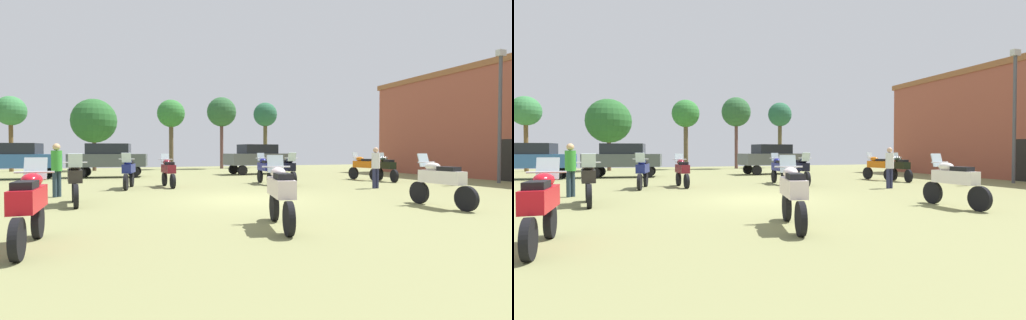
{
  "view_description": "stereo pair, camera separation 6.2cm",
  "coord_description": "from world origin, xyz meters",
  "views": [
    {
      "loc": [
        -3.82,
        -11.62,
        1.6
      ],
      "look_at": [
        2.36,
        5.58,
        1.15
      ],
      "focal_mm": 26.7,
      "sensor_mm": 36.0,
      "label": 1
    },
    {
      "loc": [
        -3.76,
        -11.64,
        1.6
      ],
      "look_at": [
        2.36,
        5.58,
        1.15
      ],
      "focal_mm": 26.7,
      "sensor_mm": 36.0,
      "label": 2
    }
  ],
  "objects": [
    {
      "name": "lamp_post",
      "position": [
        13.6,
        1.78,
        3.64
      ],
      "size": [
        0.44,
        0.24,
        6.46
      ],
      "color": "#47474C",
      "rests_on": "ground"
    },
    {
      "name": "motorcycle_6",
      "position": [
        2.67,
        5.22,
        0.74
      ],
      "size": [
        0.62,
        2.23,
        1.47
      ],
      "rotation": [
        0.0,
        0.0,
        -0.06
      ],
      "color": "black",
      "rests_on": "ground"
    },
    {
      "name": "motorcycle_7",
      "position": [
        -5.05,
        0.52,
        0.76
      ],
      "size": [
        0.64,
        2.16,
        1.51
      ],
      "rotation": [
        0.0,
        0.0,
        3.27
      ],
      "color": "black",
      "rests_on": "ground"
    },
    {
      "name": "person_2",
      "position": [
        -5.84,
        2.83,
        1.09
      ],
      "size": [
        0.48,
        0.48,
        1.83
      ],
      "rotation": [
        0.0,
        0.0,
        3.97
      ],
      "color": "#23343E",
      "rests_on": "ground"
    },
    {
      "name": "motorcycle_8",
      "position": [
        -5.21,
        -4.61,
        0.74
      ],
      "size": [
        0.62,
        2.15,
        1.46
      ],
      "rotation": [
        0.0,
        0.0,
        0.01
      ],
      "color": "black",
      "rests_on": "ground"
    },
    {
      "name": "tree_4",
      "position": [
        -5.68,
        20.81,
        3.93
      ],
      "size": [
        3.45,
        3.45,
        5.65
      ],
      "color": "brown",
      "rests_on": "ground"
    },
    {
      "name": "motorcycle_1",
      "position": [
        3.39,
        4.18,
        0.76
      ],
      "size": [
        0.62,
        2.19,
        1.51
      ],
      "rotation": [
        0.0,
        0.0,
        3.05
      ],
      "color": "black",
      "rests_on": "ground"
    },
    {
      "name": "tree_1",
      "position": [
        4.69,
        21.03,
        4.96
      ],
      "size": [
        2.58,
        2.58,
        6.29
      ],
      "color": "brown",
      "rests_on": "ground"
    },
    {
      "name": "person_1",
      "position": [
        6.29,
        1.65,
        1.02
      ],
      "size": [
        0.38,
        0.38,
        1.72
      ],
      "rotation": [
        0.0,
        0.0,
        0.13
      ],
      "color": "#252848",
      "rests_on": "ground"
    },
    {
      "name": "tree_5",
      "position": [
        9.1,
        21.74,
        4.86
      ],
      "size": [
        2.23,
        2.23,
        6.1
      ],
      "color": "brown",
      "rests_on": "ground"
    },
    {
      "name": "tree_3",
      "position": [
        -11.53,
        21.71,
        4.53
      ],
      "size": [
        2.21,
        2.21,
        5.71
      ],
      "color": "brown",
      "rests_on": "ground"
    },
    {
      "name": "motorcycle_3",
      "position": [
        4.63,
        -3.38,
        0.76
      ],
      "size": [
        0.62,
        2.27,
        1.5
      ],
      "rotation": [
        0.0,
        0.0,
        0.03
      ],
      "color": "black",
      "rests_on": "ground"
    },
    {
      "name": "tree_2",
      "position": [
        0.35,
        21.35,
        4.66
      ],
      "size": [
        2.34,
        2.34,
        5.93
      ],
      "color": "brown",
      "rests_on": "ground"
    },
    {
      "name": "motorcycle_4",
      "position": [
        -0.71,
        -4.47,
        0.75
      ],
      "size": [
        0.74,
        2.19,
        1.49
      ],
      "rotation": [
        0.0,
        0.0,
        -0.22
      ],
      "color": "black",
      "rests_on": "ground"
    },
    {
      "name": "motorcycle_2",
      "position": [
        8.56,
        5.67,
        0.76
      ],
      "size": [
        0.7,
        2.18,
        1.5
      ],
      "rotation": [
        0.0,
        0.0,
        0.19
      ],
      "color": "black",
      "rests_on": "ground"
    },
    {
      "name": "car_3",
      "position": [
        -4.41,
        12.55,
        1.19
      ],
      "size": [
        4.49,
        2.31,
        2.0
      ],
      "rotation": [
        0.0,
        0.0,
        1.45
      ],
      "color": "black",
      "rests_on": "ground"
    },
    {
      "name": "motorcycle_10",
      "position": [
        -1.83,
        5.19,
        0.73
      ],
      "size": [
        0.63,
        2.08,
        1.45
      ],
      "rotation": [
        0.0,
        0.0,
        0.12
      ],
      "color": "black",
      "rests_on": "ground"
    },
    {
      "name": "motorcycle_5",
      "position": [
        -3.46,
        5.06,
        0.76
      ],
      "size": [
        0.69,
        2.23,
        1.5
      ],
      "rotation": [
        0.0,
        0.0,
        2.97
      ],
      "color": "black",
      "rests_on": "ground"
    },
    {
      "name": "ground_plane",
      "position": [
        0.0,
        0.0,
        0.01
      ],
      "size": [
        44.0,
        52.0,
        0.02
      ],
      "color": "olive"
    },
    {
      "name": "car_2",
      "position": [
        -9.22,
        12.65,
        1.19
      ],
      "size": [
        4.47,
        2.25,
        2.0
      ],
      "rotation": [
        0.0,
        0.0,
        1.46
      ],
      "color": "black",
      "rests_on": "ground"
    },
    {
      "name": "car_1",
      "position": [
        4.97,
        12.54,
        1.19
      ],
      "size": [
        4.5,
        2.35,
        2.0
      ],
      "rotation": [
        0.0,
        0.0,
        1.7
      ],
      "color": "black",
      "rests_on": "ground"
    },
    {
      "name": "motorcycle_9",
      "position": [
        9.16,
        4.56,
        0.75
      ],
      "size": [
        0.69,
        2.14,
        1.48
      ],
      "rotation": [
        0.0,
        0.0,
        -0.18
      ],
      "color": "black",
      "rests_on": "ground"
    }
  ]
}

